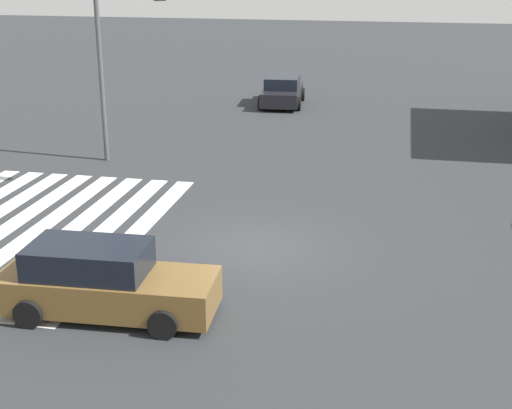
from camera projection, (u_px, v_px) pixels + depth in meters
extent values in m
plane|color=#2B2D30|center=(256.00, 247.00, 19.41)|extent=(143.35, 143.35, 0.00)
cube|color=silver|center=(8.00, 227.00, 20.80)|extent=(10.58, 0.60, 0.01)
cube|color=silver|center=(38.00, 230.00, 20.62)|extent=(10.58, 0.60, 0.01)
cube|color=silver|center=(69.00, 232.00, 20.44)|extent=(10.58, 0.60, 0.01)
cube|color=silver|center=(100.00, 235.00, 20.27)|extent=(10.58, 0.60, 0.01)
cube|color=silver|center=(131.00, 237.00, 20.09)|extent=(10.58, 0.60, 0.01)
cylinder|color=#47474C|center=(100.00, 65.00, 26.46)|extent=(0.18, 0.18, 7.36)
cube|color=black|center=(282.00, 95.00, 37.70)|extent=(4.45, 2.19, 0.71)
cube|color=black|center=(282.00, 82.00, 37.53)|extent=(2.38, 1.87, 0.60)
cylinder|color=black|center=(299.00, 104.00, 36.38)|extent=(0.72, 0.27, 0.71)
cylinder|color=black|center=(261.00, 103.00, 36.63)|extent=(0.72, 0.27, 0.71)
cylinder|color=black|center=(302.00, 94.00, 38.90)|extent=(0.72, 0.27, 0.71)
cylinder|color=black|center=(267.00, 93.00, 39.15)|extent=(0.72, 0.27, 0.71)
cube|color=brown|center=(108.00, 290.00, 15.63)|extent=(1.88, 4.83, 0.79)
cube|color=black|center=(89.00, 259.00, 15.45)|extent=(1.62, 2.64, 0.66)
cylinder|color=black|center=(184.00, 288.00, 16.30)|extent=(0.25, 0.64, 0.63)
cylinder|color=black|center=(163.00, 324.00, 14.69)|extent=(0.25, 0.64, 0.63)
cylinder|color=black|center=(62.00, 279.00, 16.73)|extent=(0.25, 0.64, 0.63)
cylinder|color=black|center=(29.00, 314.00, 15.13)|extent=(0.25, 0.64, 0.63)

